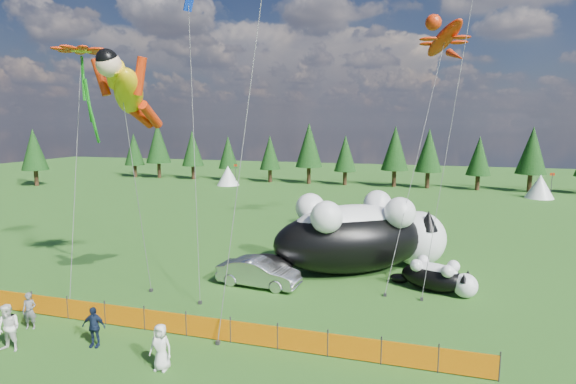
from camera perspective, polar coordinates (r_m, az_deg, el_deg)
The scene contains 15 objects.
ground at distance 22.23m, azimuth -6.55°, elevation -14.71°, with size 160.00×160.00×0.00m, color #0C380A.
safety_fence at distance 19.54m, azimuth -10.11°, elevation -16.60°, with size 22.06×0.06×1.10m.
tree_line at distance 64.45m, azimuth 9.04°, elevation 4.35°, with size 90.00×4.00×8.00m, color black, non-canonical shape.
festival_tents at distance 59.31m, azimuth 18.96°, elevation 1.08°, with size 50.00×3.20×2.80m, color white, non-canonical shape.
cat_large at distance 27.27m, azimuth 9.15°, elevation -5.42°, with size 11.52×8.91×4.64m.
cat_small at distance 25.37m, azimuth 18.44°, elevation -10.15°, with size 4.51×2.74×1.69m.
car at distance 24.95m, azimuth -3.73°, elevation -10.15°, with size 1.60×4.58×1.51m, color #BBBBC0.
spectator_a at distance 22.94m, azimuth -30.00°, elevation -12.94°, with size 0.59×0.38×1.61m, color slate.
spectator_b at distance 21.20m, azimuth -31.97°, elevation -14.46°, with size 0.92×0.54×1.90m, color white.
spectator_c at distance 20.14m, azimuth -23.44°, elevation -15.43°, with size 0.96×0.49×1.64m, color #141F38.
spectator_e at distance 17.66m, azimuth -15.85°, elevation -18.42°, with size 0.84×0.55×1.72m, color white.
superhero_kite at distance 22.58m, azimuth -19.59°, elevation 11.85°, with size 5.56×5.68×12.28m.
gecko_kite at distance 33.50m, azimuth 19.21°, elevation 17.89°, with size 5.64×14.25×17.89m.
flower_kite at distance 26.03m, azimuth -24.76°, elevation 15.68°, with size 3.58×5.56×12.96m.
diamond_kite_a at distance 26.40m, azimuth -12.44°, elevation 20.38°, with size 2.64×4.63×16.07m.
Camera 1 is at (8.00, -18.77, 8.83)m, focal length 28.00 mm.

